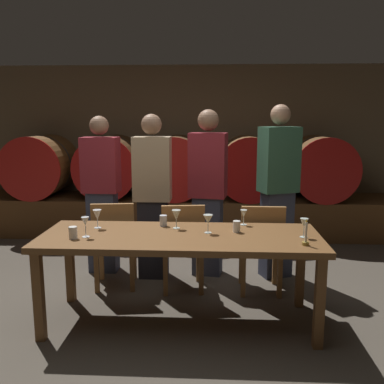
% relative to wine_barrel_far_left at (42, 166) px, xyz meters
% --- Properties ---
extents(ground_plane, '(8.85, 8.85, 0.00)m').
position_rel_wine_barrel_far_left_xyz_m(ground_plane, '(1.99, -2.65, -0.97)').
color(ground_plane, '#4C443A').
extents(back_wall, '(6.81, 0.24, 2.43)m').
position_rel_wine_barrel_far_left_xyz_m(back_wall, '(1.99, 0.55, 0.24)').
color(back_wall, brown).
rests_on(back_wall, ground).
extents(barrel_shelf, '(6.13, 0.90, 0.54)m').
position_rel_wine_barrel_far_left_xyz_m(barrel_shelf, '(1.99, 0.00, -0.70)').
color(barrel_shelf, brown).
rests_on(barrel_shelf, ground).
extents(wine_barrel_far_left, '(0.88, 0.92, 0.88)m').
position_rel_wine_barrel_far_left_xyz_m(wine_barrel_far_left, '(0.00, 0.00, 0.00)').
color(wine_barrel_far_left, brown).
rests_on(wine_barrel_far_left, barrel_shelf).
extents(wine_barrel_left, '(0.88, 0.92, 0.88)m').
position_rel_wine_barrel_far_left_xyz_m(wine_barrel_left, '(1.02, 0.00, 0.00)').
color(wine_barrel_left, '#513319').
rests_on(wine_barrel_left, barrel_shelf).
extents(wine_barrel_center, '(0.88, 0.92, 0.88)m').
position_rel_wine_barrel_far_left_xyz_m(wine_barrel_center, '(1.96, 0.00, 0.00)').
color(wine_barrel_center, '#513319').
rests_on(wine_barrel_center, barrel_shelf).
extents(wine_barrel_right, '(0.88, 0.92, 0.88)m').
position_rel_wine_barrel_far_left_xyz_m(wine_barrel_right, '(2.98, 0.00, 0.00)').
color(wine_barrel_right, brown).
rests_on(wine_barrel_right, barrel_shelf).
extents(wine_barrel_far_right, '(0.88, 0.92, 0.88)m').
position_rel_wine_barrel_far_left_xyz_m(wine_barrel_far_right, '(3.98, 0.00, 0.00)').
color(wine_barrel_far_right, brown).
rests_on(wine_barrel_far_right, barrel_shelf).
extents(dining_table, '(2.25, 0.82, 0.75)m').
position_rel_wine_barrel_far_left_xyz_m(dining_table, '(2.24, -2.71, -0.30)').
color(dining_table, brown).
rests_on(dining_table, ground).
extents(chair_left, '(0.45, 0.45, 0.88)m').
position_rel_wine_barrel_far_left_xyz_m(chair_left, '(1.54, -2.05, -0.48)').
color(chair_left, olive).
rests_on(chair_left, ground).
extents(chair_center, '(0.44, 0.44, 0.88)m').
position_rel_wine_barrel_far_left_xyz_m(chair_center, '(2.21, -2.09, -0.48)').
color(chair_center, olive).
rests_on(chair_center, ground).
extents(chair_right, '(0.40, 0.40, 0.88)m').
position_rel_wine_barrel_far_left_xyz_m(chair_right, '(2.96, -2.10, -0.48)').
color(chair_right, olive).
rests_on(chair_right, ground).
extents(guest_far_left, '(0.39, 0.26, 1.69)m').
position_rel_wine_barrel_far_left_xyz_m(guest_far_left, '(1.30, -1.57, -0.11)').
color(guest_far_left, '#33384C').
rests_on(guest_far_left, ground).
extents(guest_center_left, '(0.38, 0.24, 1.71)m').
position_rel_wine_barrel_far_left_xyz_m(guest_center_left, '(1.87, -1.72, -0.10)').
color(guest_center_left, black).
rests_on(guest_center_left, ground).
extents(guest_center_right, '(0.42, 0.30, 1.76)m').
position_rel_wine_barrel_far_left_xyz_m(guest_center_right, '(2.44, -1.60, -0.07)').
color(guest_center_right, '#33384C').
rests_on(guest_center_right, ground).
extents(guest_far_right, '(0.44, 0.36, 1.80)m').
position_rel_wine_barrel_far_left_xyz_m(guest_far_right, '(3.17, -1.62, -0.04)').
color(guest_far_right, '#33384C').
rests_on(guest_far_right, ground).
extents(candle_center, '(0.05, 0.05, 0.20)m').
position_rel_wine_barrel_far_left_xyz_m(candle_center, '(3.18, -2.94, -0.17)').
color(candle_center, olive).
rests_on(candle_center, dining_table).
extents(wine_glass_far_left, '(0.06, 0.06, 0.16)m').
position_rel_wine_barrel_far_left_xyz_m(wine_glass_far_left, '(1.50, -2.82, -0.10)').
color(wine_glass_far_left, white).
rests_on(wine_glass_far_left, dining_table).
extents(wine_glass_left, '(0.07, 0.07, 0.16)m').
position_rel_wine_barrel_far_left_xyz_m(wine_glass_left, '(1.52, -2.54, -0.11)').
color(wine_glass_left, white).
rests_on(wine_glass_left, dining_table).
extents(wine_glass_center_left, '(0.08, 0.08, 0.16)m').
position_rel_wine_barrel_far_left_xyz_m(wine_glass_center_left, '(2.19, -2.52, -0.11)').
color(wine_glass_center_left, silver).
rests_on(wine_glass_center_left, dining_table).
extents(wine_glass_center_right, '(0.08, 0.08, 0.15)m').
position_rel_wine_barrel_far_left_xyz_m(wine_glass_center_right, '(2.46, -2.65, -0.11)').
color(wine_glass_center_right, silver).
rests_on(wine_glass_center_right, dining_table).
extents(wine_glass_right, '(0.06, 0.06, 0.13)m').
position_rel_wine_barrel_far_left_xyz_m(wine_glass_right, '(2.76, -2.37, -0.13)').
color(wine_glass_right, silver).
rests_on(wine_glass_right, dining_table).
extents(wine_glass_far_right, '(0.06, 0.06, 0.15)m').
position_rel_wine_barrel_far_left_xyz_m(wine_glass_far_right, '(3.21, -2.73, -0.11)').
color(wine_glass_far_right, silver).
rests_on(wine_glass_far_right, dining_table).
extents(cup_left, '(0.07, 0.07, 0.10)m').
position_rel_wine_barrel_far_left_xyz_m(cup_left, '(1.41, -2.87, -0.17)').
color(cup_left, white).
rests_on(cup_left, dining_table).
extents(cup_center, '(0.06, 0.06, 0.10)m').
position_rel_wine_barrel_far_left_xyz_m(cup_center, '(2.07, -2.45, -0.17)').
color(cup_center, silver).
rests_on(cup_center, dining_table).
extents(cup_right, '(0.06, 0.06, 0.09)m').
position_rel_wine_barrel_far_left_xyz_m(cup_right, '(2.69, -2.61, -0.18)').
color(cup_right, white).
rests_on(cup_right, dining_table).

